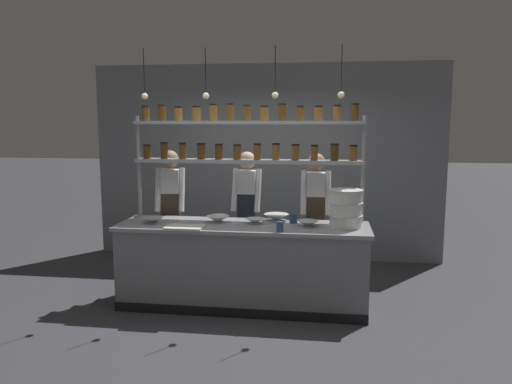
% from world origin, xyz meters
% --- Properties ---
extents(ground_plane, '(40.00, 40.00, 0.00)m').
position_xyz_m(ground_plane, '(0.00, 0.00, 0.00)').
color(ground_plane, '#3D3D42').
extents(back_wall, '(5.16, 0.12, 2.86)m').
position_xyz_m(back_wall, '(0.00, 2.05, 1.43)').
color(back_wall, gray).
rests_on(back_wall, ground_plane).
extents(prep_counter, '(2.76, 0.76, 0.92)m').
position_xyz_m(prep_counter, '(0.00, -0.00, 0.46)').
color(prep_counter, gray).
rests_on(prep_counter, ground_plane).
extents(spice_shelf_unit, '(2.64, 0.28, 2.24)m').
position_xyz_m(spice_shelf_unit, '(-0.01, 0.33, 1.79)').
color(spice_shelf_unit, '#999BA0').
rests_on(spice_shelf_unit, ground_plane).
extents(chef_left, '(0.40, 0.32, 1.69)m').
position_xyz_m(chef_left, '(-1.00, 0.58, 0.97)').
color(chef_left, black).
rests_on(chef_left, ground_plane).
extents(chef_center, '(0.36, 0.29, 1.67)m').
position_xyz_m(chef_center, '(-0.07, 0.75, 0.96)').
color(chef_center, black).
rests_on(chef_center, ground_plane).
extents(chef_right, '(0.37, 0.29, 1.66)m').
position_xyz_m(chef_right, '(0.77, 0.69, 0.96)').
color(chef_right, black).
rests_on(chef_right, ground_plane).
extents(container_stack, '(0.36, 0.36, 0.41)m').
position_xyz_m(container_stack, '(1.11, 0.01, 1.12)').
color(container_stack, white).
rests_on(container_stack, prep_counter).
extents(cutting_board, '(0.40, 0.26, 0.02)m').
position_xyz_m(cutting_board, '(-0.58, -0.28, 0.93)').
color(cutting_board, silver).
rests_on(cutting_board, prep_counter).
extents(prep_bowl_near_left, '(0.23, 0.23, 0.06)m').
position_xyz_m(prep_bowl_near_left, '(0.71, 0.00, 0.95)').
color(prep_bowl_near_left, silver).
rests_on(prep_bowl_near_left, prep_counter).
extents(prep_bowl_center_front, '(0.23, 0.23, 0.06)m').
position_xyz_m(prep_bowl_center_front, '(-1.00, -0.06, 0.95)').
color(prep_bowl_center_front, '#B2B7BC').
rests_on(prep_bowl_center_front, prep_counter).
extents(prep_bowl_center_back, '(0.26, 0.26, 0.07)m').
position_xyz_m(prep_bowl_center_back, '(-0.30, 0.09, 0.95)').
color(prep_bowl_center_back, white).
rests_on(prep_bowl_center_back, prep_counter).
extents(prep_bowl_near_right, '(0.28, 0.28, 0.08)m').
position_xyz_m(prep_bowl_near_right, '(0.34, 0.26, 0.96)').
color(prep_bowl_near_right, silver).
rests_on(prep_bowl_near_right, prep_counter).
extents(prep_bowl_far_left, '(0.21, 0.21, 0.06)m').
position_xyz_m(prep_bowl_far_left, '(0.13, 0.07, 0.95)').
color(prep_bowl_far_left, silver).
rests_on(prep_bowl_far_left, prep_counter).
extents(serving_cup_front, '(0.07, 0.07, 0.11)m').
position_xyz_m(serving_cup_front, '(0.44, -0.30, 0.97)').
color(serving_cup_front, '#334C70').
rests_on(serving_cup_front, prep_counter).
extents(serving_cup_by_board, '(0.09, 0.09, 0.10)m').
position_xyz_m(serving_cup_by_board, '(0.54, 0.16, 0.97)').
color(serving_cup_by_board, '#334C70').
rests_on(serving_cup_by_board, prep_counter).
extents(pendant_light_row, '(2.17, 0.07, 0.54)m').
position_xyz_m(pendant_light_row, '(-0.02, 0.00, 2.33)').
color(pendant_light_row, black).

